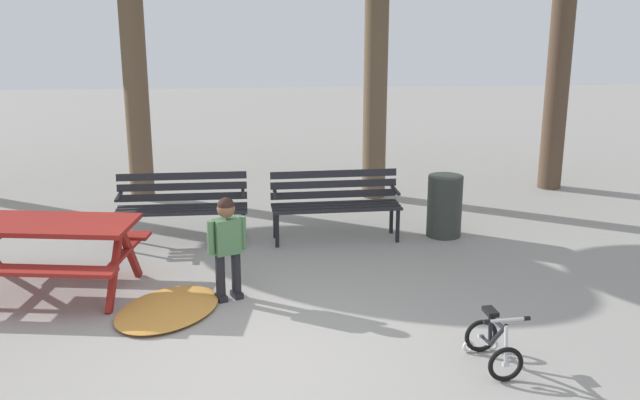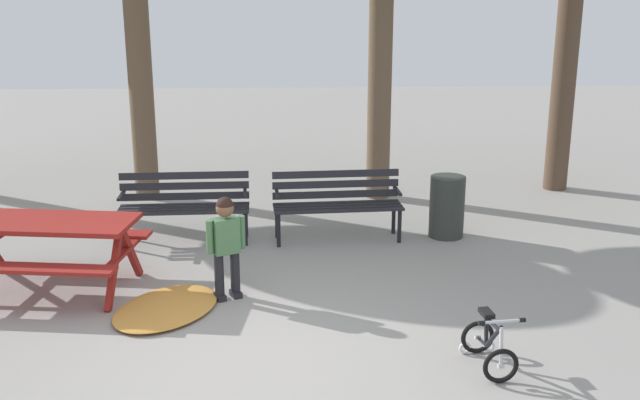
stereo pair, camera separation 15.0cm
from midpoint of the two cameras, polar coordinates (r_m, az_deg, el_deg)
name	(u,v)px [view 2 (the right image)]	position (r m, az deg, el deg)	size (l,w,h in m)	color
ground	(254,362)	(6.54, -4.38, -12.16)	(36.00, 36.00, 0.00)	gray
picnic_table	(47,236)	(8.21, -19.54, -2.61)	(1.96, 1.57, 0.79)	maroon
park_bench_far_left	(184,201)	(9.42, -9.82, -0.10)	(1.61, 0.50, 0.85)	#232328
park_bench_left	(337,199)	(9.37, 1.76, 0.05)	(1.62, 0.55, 0.85)	#232328
child_standing	(226,239)	(7.56, -6.60, -3.00)	(0.38, 0.25, 1.07)	black
kids_bicycle	(489,345)	(6.52, 13.37, -10.69)	(0.41, 0.59, 0.54)	black
leaf_pile	(166,308)	(7.57, -11.04, -8.03)	(1.24, 0.86, 0.07)	#C68438
trash_bin	(447,207)	(9.62, 10.06, -0.50)	(0.44, 0.44, 0.78)	#2D332D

